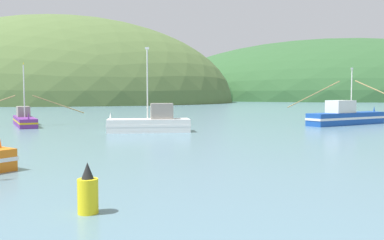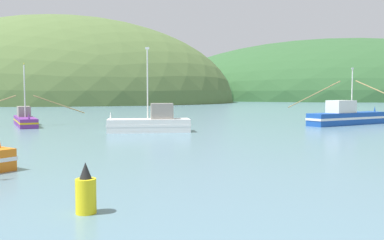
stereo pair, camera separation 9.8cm
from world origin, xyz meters
name	(u,v)px [view 1 (the left image)]	position (x,y,z in m)	size (l,w,h in m)	color
hill_mid_left	(65,102)	(-34.03, 154.15, 0.00)	(124.30, 99.44, 61.90)	#516B38
hill_far_center	(316,98)	(105.75, 256.24, 0.00)	(162.18, 129.75, 67.36)	#516B38
hill_far_right	(170,99)	(8.84, 220.43, 0.00)	(156.46, 125.17, 42.00)	#2D562D
hill_far_left	(338,99)	(103.64, 220.96, 0.00)	(210.71, 168.57, 64.77)	#2D562D
fishing_boat_blue	(345,116)	(18.25, 40.49, 0.95)	(10.73, 16.87, 6.42)	#19479E
fishing_boat_purple	(24,119)	(-17.29, 43.12, 0.68)	(12.12, 9.19, 6.82)	#6B2D84
fishing_boat_white	(151,123)	(-3.62, 34.26, 0.84)	(7.62, 2.65, 7.74)	white
channel_buoy	(88,192)	(-5.77, 8.45, 0.64)	(0.62, 0.62, 1.55)	yellow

